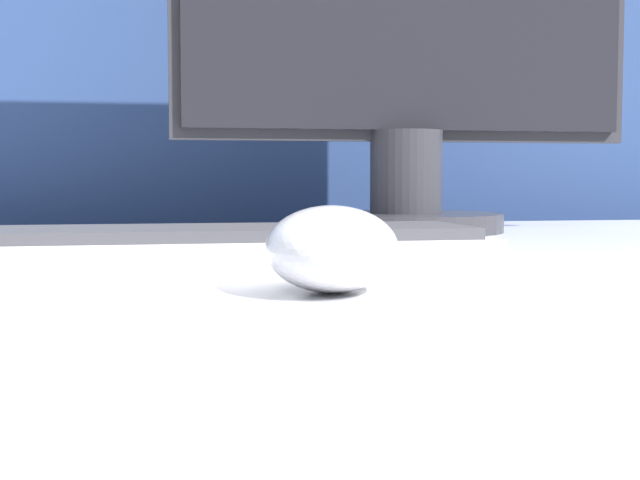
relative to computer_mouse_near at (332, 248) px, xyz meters
The scene contains 3 objects.
partition_panel 0.83m from the computer_mouse_near, 93.41° to the left, with size 5.00×0.03×1.18m.
computer_mouse_near is the anchor object (origin of this frame).
keyboard 0.19m from the computer_mouse_near, 108.92° to the left, with size 0.42×0.12×0.02m.
Camera 1 is at (-0.05, -0.63, 0.79)m, focal length 50.00 mm.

